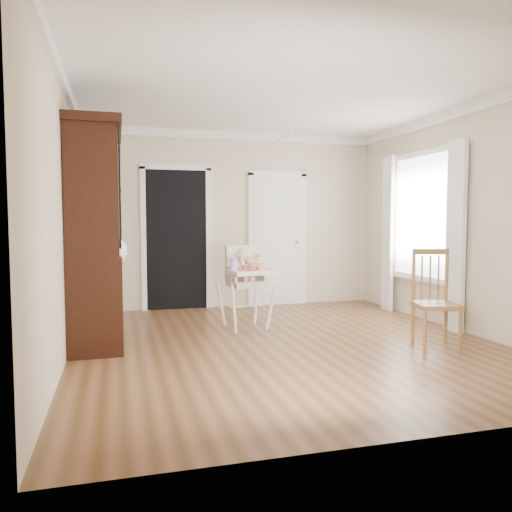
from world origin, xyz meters
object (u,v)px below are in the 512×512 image
object	(u,v)px
high_chair	(246,276)
cake	(257,267)
china_cabinet	(95,236)
dining_chair	(435,302)
sippy_cup	(234,265)

from	to	relation	value
high_chair	cake	bearing A→B (deg)	-85.05
cake	high_chair	bearing A→B (deg)	103.69
china_cabinet	dining_chair	xyz separation A→B (m)	(3.44, -1.13, -0.70)
china_cabinet	cake	bearing A→B (deg)	1.71
cake	dining_chair	distance (m)	2.03
high_chair	cake	size ratio (longest dim) A/B	4.06
high_chair	cake	distance (m)	0.32
china_cabinet	dining_chair	world-z (taller)	china_cabinet
sippy_cup	china_cabinet	world-z (taller)	china_cabinet
high_chair	dining_chair	distance (m)	2.24
sippy_cup	dining_chair	size ratio (longest dim) A/B	0.19
sippy_cup	cake	bearing A→B (deg)	-24.19
sippy_cup	china_cabinet	distance (m)	1.62
dining_chair	high_chair	bearing A→B (deg)	153.29
china_cabinet	high_chair	bearing A→B (deg)	10.61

